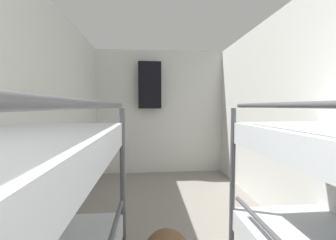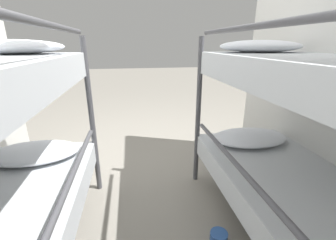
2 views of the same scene
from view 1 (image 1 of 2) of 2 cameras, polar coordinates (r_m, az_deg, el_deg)
name	(u,v)px [view 1 (image 1 of 2)]	position (r m, az deg, el deg)	size (l,w,h in m)	color
wall_left	(26,120)	(2.26, -32.28, 0.04)	(0.06, 5.11, 2.45)	silver
wall_right	(310,118)	(2.53, 32.30, 0.34)	(0.06, 5.11, 2.45)	silver
wall_back	(161,112)	(4.54, -1.91, 2.02)	(2.63, 0.06, 2.45)	silver
hanging_coat	(150,85)	(4.40, -4.65, 8.80)	(0.44, 0.12, 0.90)	black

